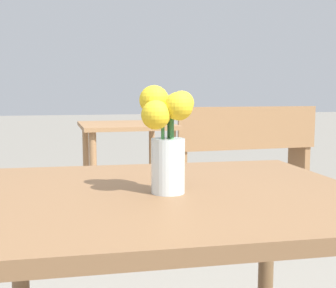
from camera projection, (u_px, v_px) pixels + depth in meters
The scene contains 4 objects.
table_front at pixel (169, 237), 0.99m from camera, with size 0.94×0.80×0.74m.
flower_vase at pixel (167, 136), 0.93m from camera, with size 0.12×0.12×0.24m.
bench_near at pixel (245, 146), 4.24m from camera, with size 1.47×0.39×0.85m.
table_back at pixel (126, 140), 3.24m from camera, with size 0.69×0.78×0.75m.
Camera 1 is at (-0.24, -0.92, 0.96)m, focal length 45.00 mm.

